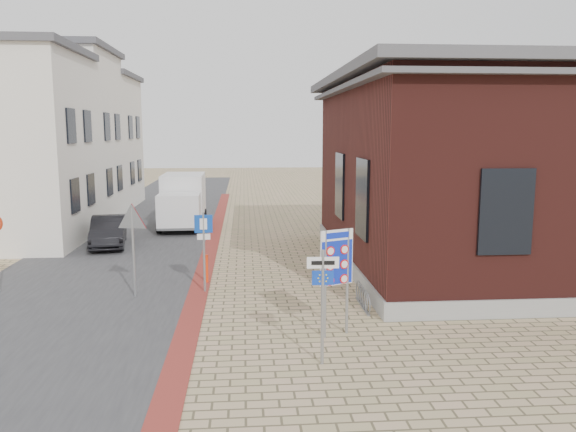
{
  "coord_description": "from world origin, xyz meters",
  "views": [
    {
      "loc": [
        -0.58,
        -12.54,
        4.85
      ],
      "look_at": [
        0.76,
        4.6,
        2.2
      ],
      "focal_mm": 35.0,
      "sensor_mm": 36.0,
      "label": 1
    }
  ],
  "objects": [
    {
      "name": "road_strip",
      "position": [
        -5.5,
        15.0,
        0.01
      ],
      "size": [
        7.0,
        60.0,
        0.02
      ],
      "primitive_type": "cube",
      "color": "#38383A",
      "rests_on": "ground"
    },
    {
      "name": "box_truck",
      "position": [
        -3.65,
        15.54,
        1.35
      ],
      "size": [
        2.21,
        5.04,
        2.62
      ],
      "rotation": [
        0.0,
        0.0,
        0.01
      ],
      "color": "slate",
      "rests_on": "ground"
    },
    {
      "name": "ground",
      "position": [
        0.0,
        0.0,
        0.0
      ],
      "size": [
        120.0,
        120.0,
        0.0
      ],
      "primitive_type": "plane",
      "color": "tan",
      "rests_on": "ground"
    },
    {
      "name": "parking_sign",
      "position": [
        -1.8,
        3.99,
        1.65
      ],
      "size": [
        0.54,
        0.07,
        2.43
      ],
      "rotation": [
        0.0,
        0.0,
        0.04
      ],
      "color": "gray",
      "rests_on": "ground"
    },
    {
      "name": "townhouse_far",
      "position": [
        -10.99,
        24.0,
        4.17
      ],
      "size": [
        7.4,
        6.4,
        8.3
      ],
      "color": "white",
      "rests_on": "ground"
    },
    {
      "name": "bike_rack",
      "position": [
        2.65,
        2.2,
        0.26
      ],
      "size": [
        0.08,
        1.8,
        0.6
      ],
      "color": "slate",
      "rests_on": "ground"
    },
    {
      "name": "townhouse_mid",
      "position": [
        -10.99,
        18.0,
        4.57
      ],
      "size": [
        7.4,
        6.4,
        9.1
      ],
      "color": "white",
      "rests_on": "ground"
    },
    {
      "name": "brick_building",
      "position": [
        8.99,
        7.0,
        3.49
      ],
      "size": [
        13.0,
        13.0,
        6.8
      ],
      "color": "gray",
      "rests_on": "ground"
    },
    {
      "name": "essen_sign",
      "position": [
        1.0,
        -1.5,
        1.61
      ],
      "size": [
        0.66,
        0.07,
        2.44
      ],
      "rotation": [
        0.0,
        0.0,
        -0.03
      ],
      "color": "gray",
      "rests_on": "ground"
    },
    {
      "name": "sedan",
      "position": [
        -6.29,
        11.13,
        0.63
      ],
      "size": [
        1.95,
        3.99,
        1.26
      ],
      "primitive_type": "imported",
      "rotation": [
        0.0,
        0.0,
        0.17
      ],
      "color": "black",
      "rests_on": "ground"
    },
    {
      "name": "curb_strip",
      "position": [
        -2.0,
        10.0,
        0.01
      ],
      "size": [
        0.6,
        40.0,
        0.02
      ],
      "primitive_type": "cube",
      "color": "maroon",
      "rests_on": "ground"
    },
    {
      "name": "bollard",
      "position": [
        -1.8,
        5.0,
        0.46
      ],
      "size": [
        0.1,
        0.1,
        0.92
      ],
      "primitive_type": "cylinder",
      "rotation": [
        0.0,
        0.0,
        -0.19
      ],
      "color": "#FF360D",
      "rests_on": "ground"
    },
    {
      "name": "yield_sign",
      "position": [
        -3.8,
        3.63,
        2.09
      ],
      "size": [
        0.95,
        0.25,
        2.71
      ],
      "rotation": [
        0.0,
        0.0,
        -0.2
      ],
      "color": "gray",
      "rests_on": "ground"
    },
    {
      "name": "border_sign",
      "position": [
        1.55,
        0.12,
        1.83
      ],
      "size": [
        0.82,
        0.39,
        2.56
      ],
      "rotation": [
        0.0,
        0.0,
        0.41
      ],
      "color": "gray",
      "rests_on": "ground"
    }
  ]
}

